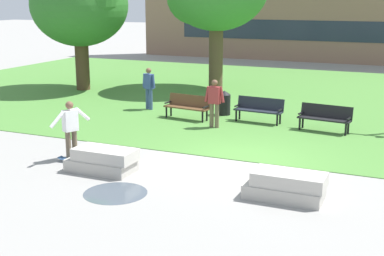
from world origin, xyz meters
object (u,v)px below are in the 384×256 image
Objects in this scene: park_bench_near_right at (188,105)px; trash_bin at (224,103)px; person_bystander_near_lawn at (214,101)px; person_bystander_far_lawn at (149,86)px; concrete_block_center at (103,160)px; concrete_block_left at (286,186)px; person_skateboarder at (71,127)px; park_bench_far_right at (259,108)px; park_bench_far_left at (325,116)px; skateboard at (75,160)px.

trash_bin reaches higher than park_bench_near_right.
person_bystander_near_lawn is 4.02m from person_bystander_far_lawn.
trash_bin reaches higher than concrete_block_center.
person_bystander_far_lawn is at bearing 135.19° from concrete_block_left.
person_skateboarder is at bearing -105.01° from trash_bin.
person_skateboarder is 7.53m from park_bench_far_right.
person_skateboarder is at bearing -134.18° from park_bench_far_left.
park_bench_far_right is (-2.47, 0.42, 0.00)m from park_bench_far_left.
park_bench_near_right is (-0.45, 6.59, 0.23)m from concrete_block_center.
skateboard is at bearing -132.03° from park_bench_far_left.
concrete_block_left is at bearing -87.40° from park_bench_far_left.
person_skateboarder is 0.92× the size of park_bench_far_left.
concrete_block_center is at bearing -107.02° from park_bench_far_right.
skateboard is 7.44m from person_bystander_far_lawn.
person_bystander_far_lawn is at bearing -175.29° from trash_bin.
park_bench_far_left is 1.93× the size of trash_bin.
park_bench_near_right is 1.08× the size of person_bystander_near_lawn.
concrete_block_center is at bearing -99.64° from person_bystander_near_lawn.
person_bystander_near_lawn reaches higher than trash_bin.
concrete_block_left is at bearing -4.60° from person_skateboarder.
park_bench_near_right is (0.68, 6.30, 0.45)m from skateboard.
park_bench_far_right is 1.93m from person_bystander_near_lawn.
park_bench_far_left and park_bench_far_right have the same top height.
person_bystander_near_lawn reaches higher than park_bench_far_right.
park_bench_near_right is at bearing -178.50° from park_bench_far_left.
park_bench_far_right is at bearing 61.74° from person_skateboarder.
park_bench_far_left is at bearing 92.60° from concrete_block_left.
park_bench_far_left is 2.51m from park_bench_far_right.
concrete_block_left is 1.92× the size of trash_bin.
person_bystander_far_lawn reaches higher than skateboard.
skateboard is 0.60× the size of person_bystander_near_lawn.
skateboard is 5.88m from person_bystander_near_lawn.
concrete_block_center is 1.02× the size of park_bench_far_right.
park_bench_near_right is (-5.42, 6.58, 0.23)m from concrete_block_left.
concrete_block_left is 10.70m from person_bystander_far_lawn.
person_skateboarder reaches higher than concrete_block_left.
person_bystander_far_lawn is (-4.80, 0.39, 0.44)m from park_bench_far_right.
skateboard is at bearing 177.31° from concrete_block_left.
park_bench_far_left is at bearing 1.50° from park_bench_near_right.
person_bystander_near_lawn is (-1.22, -1.43, 0.44)m from park_bench_far_right.
person_bystander_near_lawn is at bearing -79.42° from trash_bin.
person_bystander_far_lawn is at bearing 101.51° from skateboard.
concrete_block_center is 7.82m from trash_bin.
park_bench_near_right is at bearing 83.80° from skateboard.
person_bystander_near_lawn is at bearing -164.56° from park_bench_far_left.
park_bench_far_right is 4.83m from person_bystander_far_lawn.
park_bench_far_right is 1.07× the size of person_bystander_far_lawn.
park_bench_far_left is 4.22m from trash_bin.
trash_bin is (0.58, 7.80, 0.20)m from concrete_block_center.
park_bench_far_right is at bearing 111.28° from concrete_block_left.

